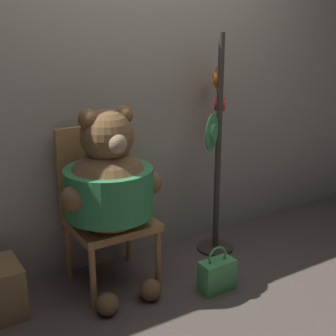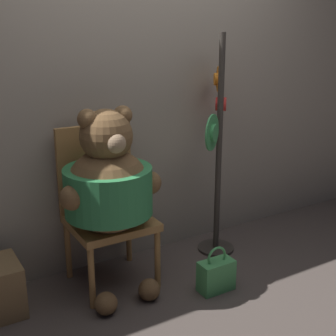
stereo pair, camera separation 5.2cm
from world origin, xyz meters
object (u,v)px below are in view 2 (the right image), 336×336
at_px(teddy_bear, 109,186).
at_px(handbag_on_ground, 216,275).
at_px(chair, 104,203).
at_px(hat_display_rack, 217,150).

relative_size(teddy_bear, handbag_on_ground, 3.87).
bearing_deg(handbag_on_ground, teddy_bear, 147.87).
xyz_separation_m(chair, handbag_on_ground, (0.54, -0.54, -0.44)).
bearing_deg(handbag_on_ground, hat_display_rack, 54.69).
distance_m(chair, teddy_bear, 0.25).
bearing_deg(hat_display_rack, chair, 176.28).
xyz_separation_m(teddy_bear, hat_display_rack, (0.92, 0.12, 0.07)).
bearing_deg(hat_display_rack, teddy_bear, -172.75).
relative_size(chair, teddy_bear, 0.86).
relative_size(hat_display_rack, handbag_on_ground, 5.19).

